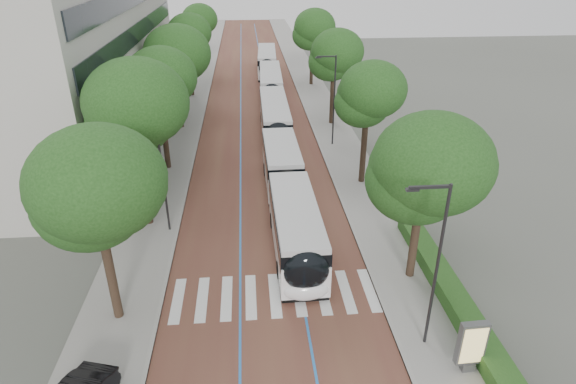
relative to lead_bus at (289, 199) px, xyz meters
name	(u,v)px	position (x,y,z in m)	size (l,w,h in m)	color
ground	(272,308)	(-1.63, -8.64, -1.63)	(160.00, 160.00, 0.00)	#51544C
road	(254,94)	(-1.63, 31.36, -1.62)	(11.00, 140.00, 0.02)	brown
sidewalk_left	(193,95)	(-9.13, 31.36, -1.57)	(4.00, 140.00, 0.12)	gray
sidewalk_right	(314,92)	(5.87, 31.36, -1.57)	(4.00, 140.00, 0.12)	gray
kerb_left	(208,95)	(-7.23, 31.36, -1.57)	(0.20, 140.00, 0.14)	gray
kerb_right	(298,93)	(3.97, 31.36, -1.57)	(0.20, 140.00, 0.14)	gray
zebra_crossing	(275,295)	(-1.43, -7.64, -1.60)	(10.55, 3.60, 0.01)	silver
lane_line_left	(241,94)	(-3.23, 31.36, -1.60)	(0.12, 126.00, 0.01)	blue
lane_line_right	(267,94)	(-0.03, 31.36, -1.60)	(0.12, 126.00, 0.01)	blue
office_building	(43,60)	(-21.10, 19.36, 5.37)	(18.11, 40.00, 14.00)	#9B978F
hedge	(449,290)	(7.47, -8.64, -1.11)	(1.20, 14.00, 0.80)	#1F4819
streetlight_near	(435,256)	(4.99, -11.64, 3.19)	(1.82, 0.20, 8.00)	#28282A
streetlight_far	(332,94)	(4.99, 13.36, 3.19)	(1.82, 0.20, 8.00)	#28282A
lamp_post_left	(162,172)	(-7.73, -0.64, 2.49)	(0.14, 0.14, 8.00)	#28282A
trees_left	(167,71)	(-9.13, 13.95, 5.31)	(6.33, 60.48, 10.21)	black
trees_right	(350,79)	(6.07, 11.48, 4.93)	(5.95, 47.59, 9.05)	black
lead_bus	(289,199)	(0.00, 0.00, 0.00)	(2.75, 18.43, 3.20)	black
bus_queued_0	(275,119)	(0.10, 16.38, 0.00)	(2.64, 12.42, 3.20)	white
bus_queued_1	(271,85)	(0.41, 29.38, 0.00)	(2.90, 12.47, 3.20)	white
bus_queued_2	(267,62)	(0.58, 42.43, 0.00)	(3.05, 12.49, 3.20)	white
ad_panel	(471,345)	(6.41, -13.34, -0.20)	(1.21, 0.48, 2.49)	#59595B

